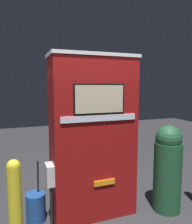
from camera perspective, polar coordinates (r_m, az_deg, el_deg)
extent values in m
plane|color=#2D2D30|center=(3.06, 0.85, -26.81)|extent=(14.00, 14.00, 0.00)
cube|color=maroon|center=(3.03, -0.80, -17.13)|extent=(1.06, 0.46, 0.93)
cube|color=maroon|center=(2.77, -0.84, 2.52)|extent=(1.06, 0.46, 1.11)
cube|color=silver|center=(2.79, -0.86, 14.35)|extent=(1.09, 0.49, 0.04)
cube|color=black|center=(2.55, 0.96, 3.39)|extent=(0.63, 0.01, 0.36)
cube|color=beige|center=(2.54, 1.02, 3.39)|extent=(0.59, 0.01, 0.32)
cube|color=silver|center=(2.57, 0.98, -1.63)|extent=(0.94, 0.02, 0.07)
cube|color=orange|center=(2.82, 2.22, -17.94)|extent=(0.27, 0.02, 0.07)
cube|color=silver|center=(2.74, -12.00, -15.65)|extent=(0.09, 0.21, 0.25)
cylinder|color=black|center=(2.83, -11.58, -22.79)|extent=(0.03, 0.03, 0.46)
cylinder|color=yellow|center=(2.37, -20.25, -24.27)|extent=(0.12, 0.12, 0.97)
sphere|color=yellow|center=(2.16, -20.79, -13.10)|extent=(0.12, 0.12, 0.12)
cylinder|color=#1E4C2D|center=(3.24, 18.12, -15.74)|extent=(0.37, 0.37, 0.94)
sphere|color=#1E4C2D|center=(3.08, 18.48, -6.55)|extent=(0.35, 0.35, 0.35)
cylinder|color=#1E478C|center=(3.08, -15.43, -22.86)|extent=(0.24, 0.24, 0.36)
cylinder|color=black|center=(2.92, -14.95, -16.15)|extent=(0.02, 0.12, 0.46)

